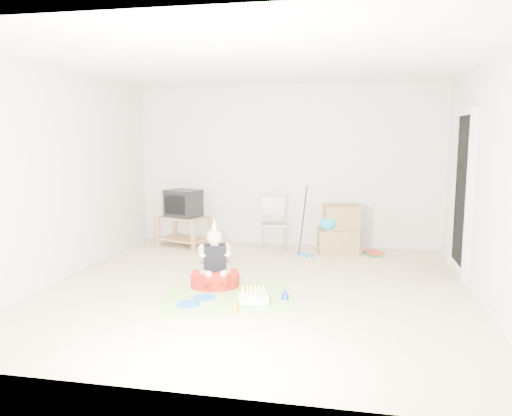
% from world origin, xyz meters
% --- Properties ---
extents(ground, '(5.00, 5.00, 0.00)m').
position_xyz_m(ground, '(0.00, 0.00, 0.00)').
color(ground, beige).
rests_on(ground, ground).
extents(doorway_recess, '(0.02, 0.90, 2.05)m').
position_xyz_m(doorway_recess, '(2.48, 1.20, 1.02)').
color(doorway_recess, black).
rests_on(doorway_recess, ground).
extents(tv_stand, '(0.90, 0.73, 0.49)m').
position_xyz_m(tv_stand, '(-1.62, 2.00, 0.29)').
color(tv_stand, '#A17049').
rests_on(tv_stand, ground).
extents(crt_tv, '(0.62, 0.57, 0.44)m').
position_xyz_m(crt_tv, '(-1.62, 2.00, 0.70)').
color(crt_tv, black).
rests_on(crt_tv, tv_stand).
extents(folding_chair, '(0.46, 0.45, 0.86)m').
position_xyz_m(folding_chair, '(-0.12, 1.97, 0.42)').
color(folding_chair, gray).
rests_on(folding_chair, ground).
extents(cardboard_boxes, '(0.67, 0.56, 0.75)m').
position_xyz_m(cardboard_boxes, '(0.88, 1.94, 0.36)').
color(cardboard_boxes, olive).
rests_on(cardboard_boxes, ground).
extents(floor_mop, '(0.27, 0.34, 1.04)m').
position_xyz_m(floor_mop, '(0.38, 1.68, 0.26)').
color(floor_mop, blue).
rests_on(floor_mop, ground).
extents(book_pile, '(0.30, 0.33, 0.06)m').
position_xyz_m(book_pile, '(1.42, 1.94, 0.03)').
color(book_pile, '#26732E').
rests_on(book_pile, ground).
extents(seated_woman, '(0.74, 0.74, 0.84)m').
position_xyz_m(seated_woman, '(-0.51, -0.05, 0.18)').
color(seated_woman, '#A4190F').
rests_on(seated_woman, ground).
extents(party_mat, '(1.71, 1.45, 0.01)m').
position_xyz_m(party_mat, '(-0.24, -0.46, 0.00)').
color(party_mat, '#E63095').
rests_on(party_mat, ground).
extents(birthday_cake, '(0.37, 0.33, 0.15)m').
position_xyz_m(birthday_cake, '(0.06, -0.55, 0.04)').
color(birthday_cake, white).
rests_on(birthday_cake, party_mat).
extents(blue_plate_near, '(0.30, 0.30, 0.01)m').
position_xyz_m(blue_plate_near, '(-0.51, -0.50, 0.01)').
color(blue_plate_near, blue).
rests_on(blue_plate_near, party_mat).
extents(blue_plate_far, '(0.35, 0.35, 0.01)m').
position_xyz_m(blue_plate_far, '(-0.61, -0.75, 0.01)').
color(blue_plate_far, blue).
rests_on(blue_plate_far, party_mat).
extents(orange_cup_near, '(0.08, 0.08, 0.07)m').
position_xyz_m(orange_cup_near, '(-0.16, -0.16, 0.04)').
color(orange_cup_near, orange).
rests_on(orange_cup_near, party_mat).
extents(orange_cup_far, '(0.08, 0.08, 0.08)m').
position_xyz_m(orange_cup_far, '(-0.07, -0.87, 0.05)').
color(orange_cup_far, orange).
rests_on(orange_cup_far, party_mat).
extents(blue_party_hat, '(0.13, 0.13, 0.14)m').
position_xyz_m(blue_party_hat, '(0.38, -0.36, 0.08)').
color(blue_party_hat, '#1935B0').
rests_on(blue_party_hat, party_mat).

